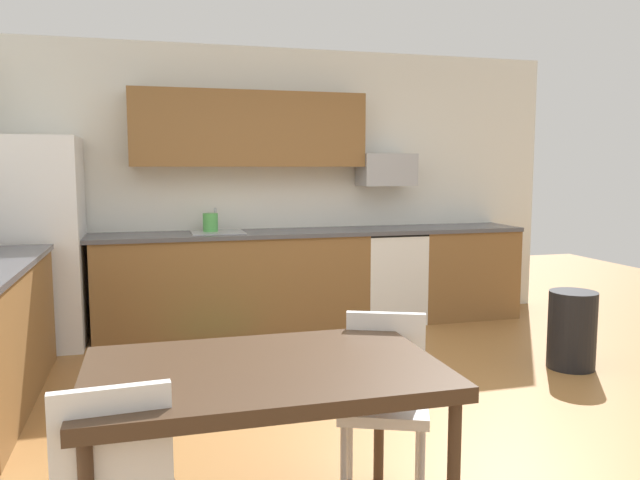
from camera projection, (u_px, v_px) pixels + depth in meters
name	position (u px, v px, depth m)	size (l,w,h in m)	color
ground_plane	(363.00, 418.00, 3.87)	(12.00, 12.00, 0.00)	#9E6B38
wall_back	(277.00, 187.00, 6.25)	(5.80, 0.10, 2.70)	silver
cabinet_run_back	(234.00, 284.00, 5.89)	(2.52, 0.60, 0.90)	brown
cabinet_run_back_right	(461.00, 273.00, 6.51)	(1.03, 0.60, 0.90)	brown
countertop_back	(284.00, 233.00, 5.97)	(4.80, 0.64, 0.04)	#4C4C51
upper_cabinets_back	(249.00, 129.00, 5.90)	(2.20, 0.34, 0.70)	brown
refrigerator	(36.00, 243.00, 5.32)	(0.76, 0.70, 1.80)	white
oven_range	(388.00, 276.00, 6.30)	(0.60, 0.60, 0.91)	white
microwave	(386.00, 170.00, 6.27)	(0.54, 0.36, 0.32)	#9EA0A5
sink_basin	(218.00, 239.00, 5.80)	(0.48, 0.40, 0.14)	#A5A8AD
sink_faucet	(215.00, 220.00, 5.96)	(0.02, 0.02, 0.24)	#B2B5BA
dining_table	(264.00, 380.00, 2.49)	(1.40, 0.90, 0.76)	#422D1E
chair_near_table	(384.00, 390.00, 2.94)	(0.52, 0.52, 0.85)	white
chair_far_side	(113.00, 474.00, 2.13)	(0.43, 0.43, 0.85)	white
trash_bin	(572.00, 330.00, 4.81)	(0.36, 0.36, 0.60)	black
floor_mat	(217.00, 351.00, 5.26)	(0.70, 0.50, 0.01)	#4CA54C
kettle	(210.00, 224.00, 5.82)	(0.14, 0.14, 0.20)	#4CA54C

